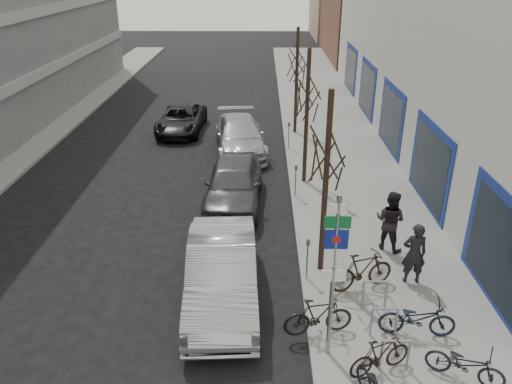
{
  "coord_description": "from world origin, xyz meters",
  "views": [
    {
      "loc": [
        0.85,
        -8.97,
        8.42
      ],
      "look_at": [
        0.68,
        4.86,
        2.0
      ],
      "focal_mm": 35.0,
      "sensor_mm": 36.0,
      "label": 1
    }
  ],
  "objects_px": {
    "meter_mid": "(296,178)",
    "parked_car_front": "(222,273)",
    "bike_mid_inner": "(318,316)",
    "parked_car_mid": "(234,183)",
    "tree_far": "(297,56)",
    "bike_far_inner": "(362,270)",
    "tree_mid": "(308,86)",
    "highway_sign_pole": "(334,269)",
    "bike_rack": "(384,318)",
    "meter_front": "(307,255)",
    "lane_car": "(181,119)",
    "bike_mid_curb": "(418,316)",
    "parked_car_back": "(240,136)",
    "pedestrian_far": "(390,220)",
    "meter_back": "(289,133)",
    "bike_far_curb": "(466,361)",
    "pedestrian_near": "(414,253)",
    "bike_near_right": "(380,355)",
    "tree_near": "(328,142)"
  },
  "relations": [
    {
      "from": "bike_rack",
      "to": "tree_mid",
      "type": "distance_m",
      "value": 10.08
    },
    {
      "from": "bike_far_inner",
      "to": "pedestrian_far",
      "type": "xyz_separation_m",
      "value": [
        1.22,
        2.15,
        0.41
      ]
    },
    {
      "from": "tree_far",
      "to": "lane_car",
      "type": "relative_size",
      "value": 1.13
    },
    {
      "from": "meter_front",
      "to": "lane_car",
      "type": "xyz_separation_m",
      "value": [
        -5.65,
        14.0,
        -0.24
      ]
    },
    {
      "from": "bike_far_curb",
      "to": "bike_far_inner",
      "type": "bearing_deg",
      "value": 53.16
    },
    {
      "from": "bike_mid_inner",
      "to": "parked_car_mid",
      "type": "height_order",
      "value": "parked_car_mid"
    },
    {
      "from": "bike_far_inner",
      "to": "highway_sign_pole",
      "type": "bearing_deg",
      "value": 134.2
    },
    {
      "from": "bike_far_curb",
      "to": "parked_car_front",
      "type": "relative_size",
      "value": 0.32
    },
    {
      "from": "meter_front",
      "to": "meter_mid",
      "type": "distance_m",
      "value": 5.5
    },
    {
      "from": "bike_mid_curb",
      "to": "meter_mid",
      "type": "bearing_deg",
      "value": 21.88
    },
    {
      "from": "bike_mid_curb",
      "to": "bike_mid_inner",
      "type": "distance_m",
      "value": 2.38
    },
    {
      "from": "highway_sign_pole",
      "to": "pedestrian_near",
      "type": "bearing_deg",
      "value": 47.03
    },
    {
      "from": "bike_mid_curb",
      "to": "bike_far_inner",
      "type": "xyz_separation_m",
      "value": [
        -0.99,
        1.89,
        0.02
      ]
    },
    {
      "from": "meter_back",
      "to": "meter_front",
      "type": "bearing_deg",
      "value": -90.0
    },
    {
      "from": "tree_far",
      "to": "parked_car_mid",
      "type": "xyz_separation_m",
      "value": [
        -2.8,
        -8.4,
        -3.25
      ]
    },
    {
      "from": "tree_near",
      "to": "tree_mid",
      "type": "bearing_deg",
      "value": 90.0
    },
    {
      "from": "highway_sign_pole",
      "to": "meter_back",
      "type": "xyz_separation_m",
      "value": [
        -0.25,
        14.01,
        -1.54
      ]
    },
    {
      "from": "parked_car_mid",
      "to": "tree_mid",
      "type": "bearing_deg",
      "value": 36.13
    },
    {
      "from": "bike_far_curb",
      "to": "pedestrian_near",
      "type": "xyz_separation_m",
      "value": [
        -0.15,
        3.65,
        0.42
      ]
    },
    {
      "from": "bike_rack",
      "to": "parked_car_mid",
      "type": "height_order",
      "value": "parked_car_mid"
    },
    {
      "from": "bike_rack",
      "to": "bike_far_inner",
      "type": "height_order",
      "value": "bike_far_inner"
    },
    {
      "from": "highway_sign_pole",
      "to": "bike_mid_inner",
      "type": "relative_size",
      "value": 2.44
    },
    {
      "from": "bike_far_curb",
      "to": "pedestrian_far",
      "type": "height_order",
      "value": "pedestrian_far"
    },
    {
      "from": "parked_car_back",
      "to": "pedestrian_far",
      "type": "xyz_separation_m",
      "value": [
        5.03,
        -9.15,
        0.34
      ]
    },
    {
      "from": "tree_near",
      "to": "bike_mid_inner",
      "type": "bearing_deg",
      "value": -97.45
    },
    {
      "from": "meter_front",
      "to": "bike_mid_inner",
      "type": "bearing_deg",
      "value": -88.07
    },
    {
      "from": "bike_near_right",
      "to": "parked_car_mid",
      "type": "relative_size",
      "value": 0.31
    },
    {
      "from": "bike_near_right",
      "to": "highway_sign_pole",
      "type": "bearing_deg",
      "value": 37.76
    },
    {
      "from": "lane_car",
      "to": "pedestrian_near",
      "type": "height_order",
      "value": "pedestrian_near"
    },
    {
      "from": "bike_far_curb",
      "to": "pedestrian_near",
      "type": "height_order",
      "value": "pedestrian_near"
    },
    {
      "from": "meter_front",
      "to": "parked_car_mid",
      "type": "relative_size",
      "value": 0.25
    },
    {
      "from": "bike_mid_inner",
      "to": "parked_car_back",
      "type": "height_order",
      "value": "parked_car_back"
    },
    {
      "from": "highway_sign_pole",
      "to": "parked_car_back",
      "type": "xyz_separation_m",
      "value": [
        -2.6,
        13.84,
        -1.66
      ]
    },
    {
      "from": "bike_near_right",
      "to": "bike_far_curb",
      "type": "bearing_deg",
      "value": -119.87
    },
    {
      "from": "tree_far",
      "to": "lane_car",
      "type": "distance_m",
      "value": 7.01
    },
    {
      "from": "parked_car_mid",
      "to": "bike_far_curb",
      "type": "bearing_deg",
      "value": -56.54
    },
    {
      "from": "meter_front",
      "to": "highway_sign_pole",
      "type": "bearing_deg",
      "value": -85.25
    },
    {
      "from": "meter_mid",
      "to": "bike_far_curb",
      "type": "bearing_deg",
      "value": -71.58
    },
    {
      "from": "meter_mid",
      "to": "bike_far_inner",
      "type": "distance_m",
      "value": 6.14
    },
    {
      "from": "bike_near_right",
      "to": "parked_car_back",
      "type": "relative_size",
      "value": 0.28
    },
    {
      "from": "parked_car_front",
      "to": "parked_car_mid",
      "type": "height_order",
      "value": "same"
    },
    {
      "from": "bike_rack",
      "to": "highway_sign_pole",
      "type": "bearing_deg",
      "value": -156.41
    },
    {
      "from": "meter_mid",
      "to": "parked_car_front",
      "type": "bearing_deg",
      "value": -110.39
    },
    {
      "from": "bike_near_right",
      "to": "bike_far_curb",
      "type": "distance_m",
      "value": 1.8
    },
    {
      "from": "meter_front",
      "to": "tree_near",
      "type": "bearing_deg",
      "value": 48.01
    },
    {
      "from": "tree_mid",
      "to": "parked_car_mid",
      "type": "xyz_separation_m",
      "value": [
        -2.8,
        -1.9,
        -3.25
      ]
    },
    {
      "from": "meter_back",
      "to": "bike_near_right",
      "type": "distance_m",
      "value": 14.65
    },
    {
      "from": "meter_back",
      "to": "parked_car_back",
      "type": "height_order",
      "value": "parked_car_back"
    },
    {
      "from": "lane_car",
      "to": "meter_back",
      "type": "bearing_deg",
      "value": -26.22
    },
    {
      "from": "bike_rack",
      "to": "bike_mid_curb",
      "type": "relative_size",
      "value": 1.23
    }
  ]
}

